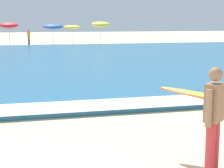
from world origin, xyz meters
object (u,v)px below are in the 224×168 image
Objects in this scene: beach_umbrella_6 at (72,27)px; beach_umbrella_7 at (101,24)px; surfer_with_board at (219,109)px; beach_umbrella_5 at (53,27)px; beach_umbrella_4 at (9,25)px; beachgoer_near_row_left at (29,37)px.

beach_umbrella_7 is (3.05, -0.19, 0.28)m from beach_umbrella_6.
beach_umbrella_7 is at bearing 80.64° from surfer_with_board.
beach_umbrella_6 reaches higher than surfer_with_board.
beach_umbrella_6 is (1.95, -0.35, -0.04)m from beach_umbrella_5.
beach_umbrella_4 is (-3.83, 34.63, 0.97)m from surfer_with_board.
beachgoer_near_row_left is (-1.90, 34.50, -0.18)m from surfer_with_board.
beachgoer_near_row_left is (1.93, -0.13, -1.15)m from beach_umbrella_4.
beach_umbrella_7 is 1.55× the size of beachgoer_near_row_left.
beach_umbrella_7 is at bearing -6.26° from beach_umbrella_5.
surfer_with_board is 0.88× the size of beach_umbrella_4.
beach_umbrella_5 is at bearing 88.97° from surfer_with_board.
beach_umbrella_5 is (0.62, 34.66, 0.81)m from surfer_with_board.
beach_umbrella_4 is at bearing 176.21° from beachgoer_near_row_left.
beach_umbrella_5 is 1.99m from beach_umbrella_6.
beach_umbrella_5 is 5.03m from beach_umbrella_7.
surfer_with_board is at bearing -99.36° from beach_umbrella_7.
beach_umbrella_7 is (9.45, -0.52, 0.08)m from beach_umbrella_4.
beach_umbrella_4 is at bearing 176.83° from beach_umbrella_7.
beachgoer_near_row_left is at bearing -3.79° from beach_umbrella_4.
beachgoer_near_row_left is at bearing -176.51° from beach_umbrella_5.
beach_umbrella_4 is at bearing 96.31° from surfer_with_board.
beachgoer_near_row_left is at bearing 177.44° from beach_umbrella_6.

